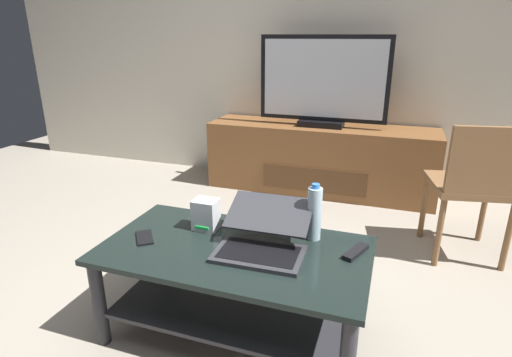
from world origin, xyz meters
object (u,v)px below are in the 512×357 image
object	(u,v)px
coffee_table	(235,275)
router_box	(206,214)
cell_phone	(145,238)
television	(323,84)
media_cabinet	(320,159)
dining_chair	(475,183)
laptop	(263,237)
tv_remote	(356,252)
water_bottle_near	(314,213)

from	to	relation	value
coffee_table	router_box	world-z (taller)	router_box
cell_phone	coffee_table	bearing A→B (deg)	-30.89
television	router_box	distance (m)	1.88
media_cabinet	dining_chair	world-z (taller)	dining_chair
laptop	media_cabinet	bearing A→B (deg)	93.25
cell_phone	television	bearing A→B (deg)	39.59
laptop	tv_remote	xyz separation A→B (m)	(0.39, 0.09, -0.05)
dining_chair	tv_remote	world-z (taller)	dining_chair
cell_phone	tv_remote	size ratio (longest dim) A/B	0.88
coffee_table	router_box	size ratio (longest dim) A/B	7.85
laptop	tv_remote	size ratio (longest dim) A/B	2.55
media_cabinet	laptop	xyz separation A→B (m)	(0.11, -1.94, 0.20)
media_cabinet	tv_remote	size ratio (longest dim) A/B	12.19
media_cabinet	router_box	bearing A→B (deg)	-96.54
coffee_table	television	bearing A→B (deg)	89.65
television	router_box	size ratio (longest dim) A/B	7.13
coffee_table	media_cabinet	distance (m)	1.98
laptop	water_bottle_near	size ratio (longest dim) A/B	1.53
dining_chair	water_bottle_near	world-z (taller)	dining_chair
water_bottle_near	tv_remote	xyz separation A→B (m)	(0.20, -0.08, -0.12)
router_box	water_bottle_near	bearing A→B (deg)	7.94
coffee_table	tv_remote	bearing A→B (deg)	13.37
water_bottle_near	cell_phone	world-z (taller)	water_bottle_near
coffee_table	water_bottle_near	bearing A→B (deg)	33.32
router_box	water_bottle_near	xyz separation A→B (m)	(0.51, 0.07, 0.05)
coffee_table	tv_remote	size ratio (longest dim) A/B	7.36
cell_phone	laptop	bearing A→B (deg)	-28.87
media_cabinet	tv_remote	world-z (taller)	media_cabinet
television	water_bottle_near	distance (m)	1.82
cell_phone	tv_remote	distance (m)	0.95
television	water_bottle_near	world-z (taller)	television
media_cabinet	tv_remote	xyz separation A→B (m)	(0.50, -1.85, 0.16)
router_box	coffee_table	bearing A→B (deg)	-33.63
coffee_table	cell_phone	distance (m)	0.45
tv_remote	media_cabinet	bearing A→B (deg)	127.00
tv_remote	television	bearing A→B (deg)	127.17
water_bottle_near	cell_phone	xyz separation A→B (m)	(-0.73, -0.26, -0.12)
coffee_table	water_bottle_near	size ratio (longest dim) A/B	4.41
coffee_table	tv_remote	distance (m)	0.54
dining_chair	tv_remote	distance (m)	1.13
water_bottle_near	tv_remote	size ratio (longest dim) A/B	1.67
coffee_table	television	size ratio (longest dim) A/B	1.10
coffee_table	laptop	size ratio (longest dim) A/B	2.88
media_cabinet	router_box	xyz separation A→B (m)	(-0.21, -1.84, 0.22)
router_box	water_bottle_near	size ratio (longest dim) A/B	0.56
coffee_table	cell_phone	world-z (taller)	cell_phone
router_box	cell_phone	bearing A→B (deg)	-140.35
media_cabinet	television	bearing A→B (deg)	-90.00
television	tv_remote	bearing A→B (deg)	-74.78
tv_remote	dining_chair	bearing A→B (deg)	80.74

